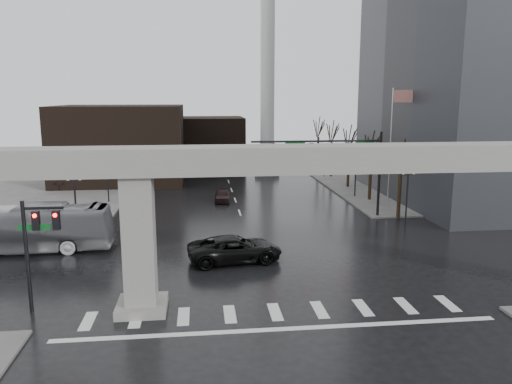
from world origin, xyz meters
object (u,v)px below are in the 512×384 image
Objects in this scene: city_bus at (24,228)px; pickup_truck at (235,249)px; far_car at (222,195)px; signal_mast_arm at (340,156)px.

pickup_truck is at bearing -105.31° from city_bus.
far_car is at bearing -43.95° from city_bus.
pickup_truck is 1.63× the size of far_car.
signal_mast_arm reaches higher than city_bus.
far_car is at bearing -8.35° from pickup_truck.
city_bus is at bearing -129.93° from far_car.
city_bus is at bearing 66.88° from pickup_truck.
city_bus is (-15.09, 4.05, 0.84)m from pickup_truck.
signal_mast_arm is 16.27m from pickup_truck.
city_bus is (-25.59, -7.36, -4.09)m from signal_mast_arm.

